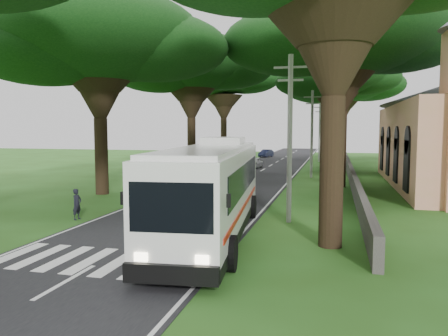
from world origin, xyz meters
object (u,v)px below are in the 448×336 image
object	(u,v)px
pole_far	(320,131)
pole_mid	(312,132)
coach_bus	(212,189)
distant_car_b	(266,153)
pedestrian	(77,204)
pole_near	(290,136)
distant_car_a	(255,162)

from	to	relation	value
pole_far	pole_mid	bearing A→B (deg)	-90.00
coach_bus	distant_car_b	distance (m)	51.56
pole_far	pedestrian	distance (m)	43.40
pole_mid	pole_near	bearing A→B (deg)	-90.00
distant_car_a	distant_car_b	xyz separation A→B (m)	(-1.67, 19.14, -0.03)
pole_mid	pole_far	distance (m)	20.00
pole_mid	pedestrian	bearing A→B (deg)	-115.00
distant_car_a	distant_car_b	world-z (taller)	distant_car_a
coach_bus	pole_mid	bearing A→B (deg)	77.31
distant_car_a	pedestrian	size ratio (longest dim) A/B	2.37
pole_far	coach_bus	world-z (taller)	pole_far
coach_bus	distant_car_b	xyz separation A→B (m)	(-5.69, 51.22, -1.42)
distant_car_b	distant_car_a	bearing A→B (deg)	-71.42
pole_near	distant_car_a	distance (m)	29.42
pole_far	pedestrian	xyz separation A→B (m)	(-10.27, -42.03, -3.41)
pole_near	coach_bus	world-z (taller)	pole_near
coach_bus	distant_car_b	bearing A→B (deg)	90.41
coach_bus	distant_car_a	xyz separation A→B (m)	(-4.02, 32.08, -1.38)
coach_bus	distant_car_a	size ratio (longest dim) A/B	3.56
pole_far	distant_car_a	world-z (taller)	pole_far
distant_car_b	pole_near	bearing A→B (deg)	-66.28
pole_mid	pedestrian	distance (m)	24.55
coach_bus	distant_car_a	bearing A→B (deg)	91.21
pole_near	distant_car_a	size ratio (longest dim) A/B	2.18
pole_near	pedestrian	xyz separation A→B (m)	(-10.27, -2.03, -3.41)
pole_near	pedestrian	distance (m)	11.01
pole_far	distant_car_b	world-z (taller)	pole_far
pole_mid	pole_far	xyz separation A→B (m)	(0.00, 20.00, 0.00)
pole_near	distant_car_b	bearing A→B (deg)	100.14
pole_far	coach_bus	size ratio (longest dim) A/B	0.61
pole_far	distant_car_b	xyz separation A→B (m)	(-8.50, 7.54, -3.56)
coach_bus	pedestrian	bearing A→B (deg)	161.61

